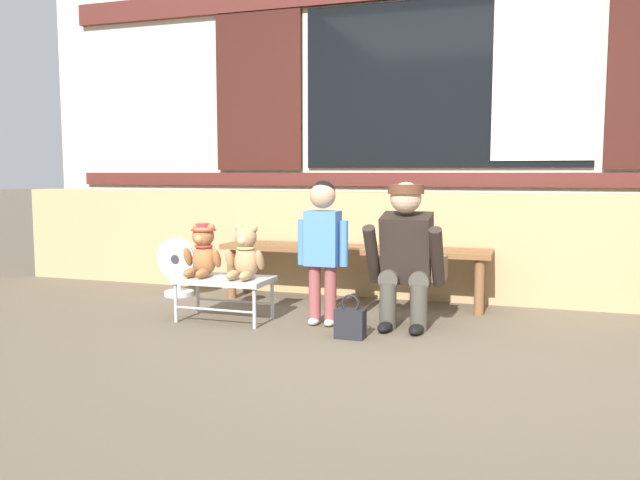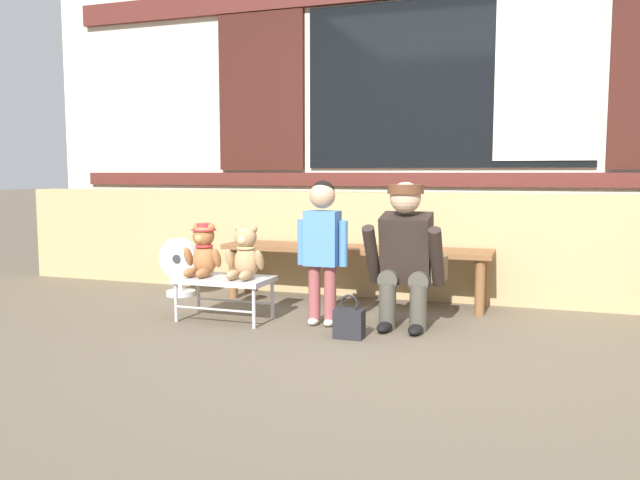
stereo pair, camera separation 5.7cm
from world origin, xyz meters
TOP-DOWN VIEW (x-y plane):
  - ground_plane at (0.00, 0.00)m, footprint 60.00×60.00m
  - brick_low_wall at (0.00, 1.43)m, footprint 7.69×0.25m
  - shop_facade at (0.00, 1.94)m, footprint 7.85×0.26m
  - wooden_bench_long at (-0.56, 1.06)m, footprint 2.10×0.40m
  - small_display_bench at (-1.23, 0.19)m, footprint 0.64×0.36m
  - teddy_bear_with_hat at (-1.39, 0.20)m, footprint 0.28×0.27m
  - teddy_bear_plain at (-1.07, 0.20)m, footprint 0.28×0.26m
  - child_standing at (-0.55, 0.28)m, footprint 0.35×0.18m
  - adult_crouching at (-0.01, 0.40)m, footprint 0.50×0.49m
  - handbag_on_ground at (-0.29, 0.01)m, footprint 0.18×0.11m
  - floor_fan at (-1.99, 0.86)m, footprint 0.34×0.24m

SIDE VIEW (x-z plane):
  - ground_plane at x=0.00m, z-range 0.00..0.00m
  - handbag_on_ground at x=-0.29m, z-range -0.04..0.23m
  - floor_fan at x=-1.99m, z-range 0.00..0.48m
  - small_display_bench at x=-1.23m, z-range 0.12..0.42m
  - wooden_bench_long at x=-0.56m, z-range 0.15..0.59m
  - brick_low_wall at x=0.00m, z-range 0.00..0.85m
  - teddy_bear_plain at x=-1.07m, z-range 0.28..0.65m
  - teddy_bear_with_hat at x=-1.39m, z-range 0.29..0.65m
  - adult_crouching at x=-0.01m, z-range 0.01..0.96m
  - child_standing at x=-0.55m, z-range 0.11..1.07m
  - shop_facade at x=0.00m, z-range 0.00..3.71m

